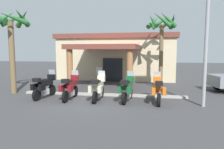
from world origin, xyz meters
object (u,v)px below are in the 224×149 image
(motorcycle_black, at_px, (44,86))
(motorcycle_orange, at_px, (158,90))
(motorcycle_cream, at_px, (98,88))
(palm_tree_roadside, at_px, (11,30))
(motorcycle_maroon, at_px, (70,87))
(palm_tree_near_portico, at_px, (162,30))
(roadside_sign, at_px, (208,1))
(pedestrian, at_px, (99,73))
(motel_building, at_px, (118,56))
(motorcycle_green, at_px, (127,89))

(motorcycle_black, height_order, motorcycle_orange, same)
(motorcycle_cream, height_order, palm_tree_roadside, palm_tree_roadside)
(motorcycle_black, relative_size, motorcycle_maroon, 1.00)
(palm_tree_near_portico, bearing_deg, motorcycle_maroon, -136.25)
(palm_tree_roadside, xyz_separation_m, roadside_sign, (11.47, -1.68, 1.02))
(motorcycle_black, relative_size, roadside_sign, 0.28)
(motorcycle_cream, xyz_separation_m, roadside_sign, (5.49, -0.48, 4.44))
(palm_tree_near_portico, height_order, roadside_sign, roadside_sign)
(pedestrian, relative_size, palm_tree_near_portico, 0.31)
(motorcycle_black, distance_m, palm_tree_roadside, 4.50)
(palm_tree_roadside, bearing_deg, motorcycle_cream, -11.35)
(motel_building, relative_size, pedestrian, 7.04)
(motorcycle_cream, xyz_separation_m, motorcycle_green, (1.64, 0.02, 0.00))
(motorcycle_maroon, xyz_separation_m, motorcycle_cream, (1.64, 0.02, 0.00))
(motel_building, distance_m, motorcycle_green, 10.88)
(motel_building, distance_m, motorcycle_cream, 10.74)
(motorcycle_black, xyz_separation_m, roadside_sign, (8.77, -0.58, 4.44))
(motorcycle_black, distance_m, palm_tree_near_portico, 9.44)
(motel_building, distance_m, motorcycle_black, 11.07)
(motorcycle_maroon, height_order, motorcycle_green, same)
(motorcycle_black, bearing_deg, roadside_sign, -86.25)
(motorcycle_cream, relative_size, pedestrian, 1.27)
(palm_tree_roadside, bearing_deg, motorcycle_black, -21.97)
(motorcycle_green, height_order, palm_tree_near_portico, palm_tree_near_portico)
(motorcycle_maroon, distance_m, roadside_sign, 8.41)
(motorcycle_orange, height_order, palm_tree_roadside, palm_tree_roadside)
(motorcycle_green, xyz_separation_m, roadside_sign, (3.86, -0.49, 4.44))
(motorcycle_black, height_order, motorcycle_green, same)
(motel_building, relative_size, motorcycle_orange, 5.57)
(motorcycle_black, bearing_deg, motorcycle_maroon, -86.79)
(pedestrian, height_order, palm_tree_roadside, palm_tree_roadside)
(pedestrian, relative_size, palm_tree_roadside, 0.32)
(roadside_sign, bearing_deg, motorcycle_green, 172.71)
(motorcycle_black, xyz_separation_m, motorcycle_cream, (3.28, -0.11, 0.00))
(motorcycle_maroon, height_order, pedestrian, pedestrian)
(palm_tree_near_portico, bearing_deg, pedestrian, -178.78)
(motorcycle_orange, xyz_separation_m, palm_tree_near_portico, (0.52, 5.27, 3.66))
(palm_tree_roadside, bearing_deg, motorcycle_orange, -7.89)
(motorcycle_black, height_order, palm_tree_near_portico, palm_tree_near_portico)
(motorcycle_orange, distance_m, pedestrian, 6.75)
(motorcycle_black, xyz_separation_m, motorcycle_orange, (6.55, -0.19, 0.00))
(motorcycle_cream, relative_size, roadside_sign, 0.28)
(motorcycle_green, distance_m, pedestrian, 5.74)
(motorcycle_orange, bearing_deg, motorcycle_green, 86.17)
(pedestrian, relative_size, roadside_sign, 0.22)
(motorcycle_black, distance_m, motorcycle_maroon, 1.64)
(pedestrian, bearing_deg, motorcycle_orange, -114.20)
(motorcycle_black, xyz_separation_m, motorcycle_green, (4.91, -0.09, 0.00))
(motorcycle_maroon, distance_m, motorcycle_cream, 1.64)
(motorcycle_black, xyz_separation_m, motorcycle_maroon, (1.64, -0.12, 0.00))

